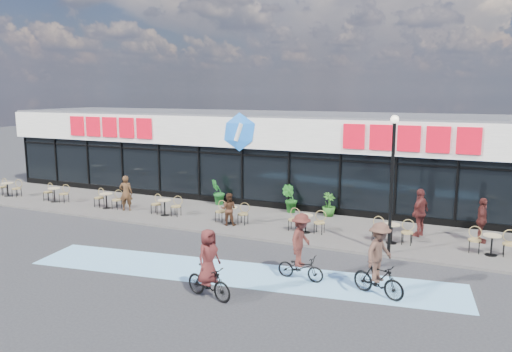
# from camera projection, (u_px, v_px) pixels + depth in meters

# --- Properties ---
(ground) EXTENTS (120.00, 120.00, 0.00)m
(ground) POSITION_uv_depth(u_px,v_px,m) (162.00, 245.00, 18.95)
(ground) COLOR #28282B
(ground) RESTS_ON ground
(sidewalk) EXTENTS (44.00, 5.00, 0.10)m
(sidewalk) POSITION_uv_depth(u_px,v_px,m) (219.00, 217.00, 22.98)
(sidewalk) COLOR #514C47
(sidewalk) RESTS_ON ground
(bike_lane) EXTENTS (14.17, 4.13, 0.01)m
(bike_lane) POSITION_uv_depth(u_px,v_px,m) (238.00, 274.00, 15.97)
(bike_lane) COLOR #77B7E2
(bike_lane) RESTS_ON ground
(building) EXTENTS (30.60, 6.57, 4.75)m
(building) POSITION_uv_depth(u_px,v_px,m) (266.00, 154.00, 27.46)
(building) COLOR black
(building) RESTS_ON ground
(lamp_post) EXTENTS (0.28, 0.28, 4.87)m
(lamp_post) POSITION_uv_depth(u_px,v_px,m) (392.00, 172.00, 17.21)
(lamp_post) COLOR black
(lamp_post) RESTS_ON sidewalk
(bistro_set_0) EXTENTS (1.54, 0.62, 0.90)m
(bistro_set_0) POSITION_uv_depth(u_px,v_px,m) (9.00, 188.00, 27.25)
(bistro_set_0) COLOR tan
(bistro_set_0) RESTS_ON sidewalk
(bistro_set_1) EXTENTS (1.54, 0.62, 0.90)m
(bistro_set_1) POSITION_uv_depth(u_px,v_px,m) (56.00, 193.00, 25.85)
(bistro_set_1) COLOR tan
(bistro_set_1) RESTS_ON sidewalk
(bistro_set_2) EXTENTS (1.54, 0.62, 0.90)m
(bistro_set_2) POSITION_uv_depth(u_px,v_px,m) (108.00, 199.00, 24.46)
(bistro_set_2) COLOR tan
(bistro_set_2) RESTS_ON sidewalk
(bistro_set_3) EXTENTS (1.54, 0.62, 0.90)m
(bistro_set_3) POSITION_uv_depth(u_px,v_px,m) (166.00, 205.00, 23.06)
(bistro_set_3) COLOR tan
(bistro_set_3) RESTS_ON sidewalk
(bistro_set_4) EXTENTS (1.54, 0.62, 0.90)m
(bistro_set_4) POSITION_uv_depth(u_px,v_px,m) (231.00, 213.00, 21.66)
(bistro_set_4) COLOR tan
(bistro_set_4) RESTS_ON sidewalk
(bistro_set_5) EXTENTS (1.54, 0.62, 0.90)m
(bistro_set_5) POSITION_uv_depth(u_px,v_px,m) (306.00, 221.00, 20.26)
(bistro_set_5) COLOR tan
(bistro_set_5) RESTS_ON sidewalk
(bistro_set_6) EXTENTS (1.54, 0.62, 0.90)m
(bistro_set_6) POSITION_uv_depth(u_px,v_px,m) (392.00, 231.00, 18.86)
(bistro_set_6) COLOR tan
(bistro_set_6) RESTS_ON sidewalk
(bistro_set_7) EXTENTS (1.54, 0.62, 0.90)m
(bistro_set_7) POSITION_uv_depth(u_px,v_px,m) (492.00, 242.00, 17.46)
(bistro_set_7) COLOR tan
(bistro_set_7) RESTS_ON sidewalk
(potted_plant_left) EXTENTS (0.81, 0.88, 1.30)m
(potted_plant_left) POSITION_uv_depth(u_px,v_px,m) (218.00, 192.00, 25.08)
(potted_plant_left) COLOR #1B6122
(potted_plant_left) RESTS_ON sidewalk
(potted_plant_mid) EXTENTS (0.78, 0.65, 1.30)m
(potted_plant_mid) POSITION_uv_depth(u_px,v_px,m) (290.00, 199.00, 23.54)
(potted_plant_mid) COLOR #185317
(potted_plant_mid) RESTS_ON sidewalk
(potted_plant_right) EXTENTS (0.84, 0.84, 1.08)m
(potted_plant_right) POSITION_uv_depth(u_px,v_px,m) (329.00, 205.00, 22.83)
(potted_plant_right) COLOR #215317
(potted_plant_right) RESTS_ON sidewalk
(patron_left) EXTENTS (0.74, 0.63, 1.70)m
(patron_left) POSITION_uv_depth(u_px,v_px,m) (126.00, 193.00, 23.86)
(patron_left) COLOR #482E19
(patron_left) RESTS_ON sidewalk
(patron_right) EXTENTS (0.78, 0.67, 1.40)m
(patron_right) POSITION_uv_depth(u_px,v_px,m) (229.00, 209.00, 21.25)
(patron_right) COLOR #402416
(patron_right) RESTS_ON sidewalk
(pedestrian_a) EXTENTS (0.84, 1.21, 1.91)m
(pedestrian_a) POSITION_uv_depth(u_px,v_px,m) (420.00, 212.00, 19.64)
(pedestrian_a) COLOR #511F1D
(pedestrian_a) RESTS_ON sidewalk
(pedestrian_b) EXTENTS (0.46, 1.03, 1.73)m
(pedestrian_b) POSITION_uv_depth(u_px,v_px,m) (482.00, 220.00, 18.80)
(pedestrian_b) COLOR #411A17
(pedestrian_b) RESTS_ON sidewalk
(cyclist_a) EXTENTS (1.55, 1.12, 2.11)m
(cyclist_a) POSITION_uv_depth(u_px,v_px,m) (301.00, 250.00, 15.30)
(cyclist_a) COLOR black
(cyclist_a) RESTS_ON ground
(cyclist_b) EXTENTS (1.69, 1.26, 2.16)m
(cyclist_b) POSITION_uv_depth(u_px,v_px,m) (379.00, 263.00, 14.07)
(cyclist_b) COLOR black
(cyclist_b) RESTS_ON ground
(cyclist_c) EXTENTS (1.68, 0.86, 2.02)m
(cyclist_c) POSITION_uv_depth(u_px,v_px,m) (209.00, 270.00, 13.94)
(cyclist_c) COLOR black
(cyclist_c) RESTS_ON ground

